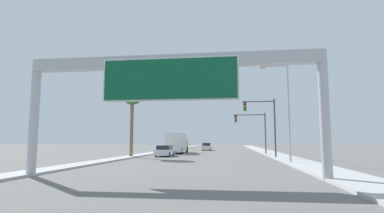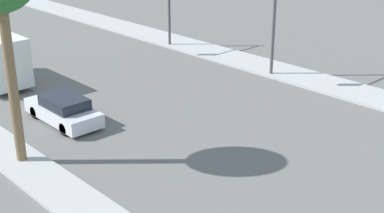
# 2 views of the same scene
# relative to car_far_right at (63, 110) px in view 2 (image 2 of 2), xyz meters

# --- Properties ---
(sidewalk_right) EXTENTS (3.00, 120.00, 0.15)m
(sidewalk_right) POSITION_rel_car_far_right_xyz_m (14.75, 19.68, -0.60)
(sidewalk_right) COLOR #B5B5B5
(sidewalk_right) RESTS_ON ground
(car_far_right) EXTENTS (1.86, 4.76, 1.42)m
(car_far_right) POSITION_rel_car_far_right_xyz_m (0.00, 0.00, 0.00)
(car_far_right) COLOR silver
(car_far_right) RESTS_ON ground
(traffic_light_near_intersection) EXTENTS (3.84, 0.32, 6.99)m
(traffic_light_near_intersection) POSITION_rel_car_far_right_xyz_m (12.64, -2.32, 3.95)
(traffic_light_near_intersection) COLOR #4C4C4F
(traffic_light_near_intersection) RESTS_ON ground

